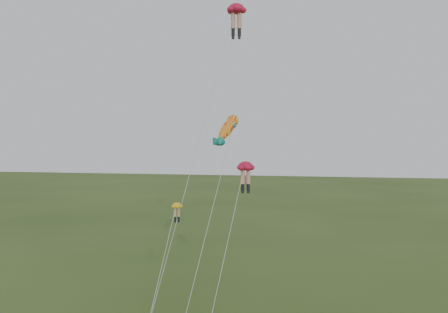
# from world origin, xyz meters

# --- Properties ---
(legs_kite_red_high) EXTENTS (5.11, 11.51, 24.06)m
(legs_kite_red_high) POSITION_xyz_m (1.35, 10.62, 23.14)
(legs_kite_red_high) COLOR #B81233
(legs_kite_red_high) RESTS_ON ground
(legs_kite_red_mid) EXTENTS (2.35, 8.85, 12.15)m
(legs_kite_red_mid) POSITION_xyz_m (2.88, 5.70, 11.41)
(legs_kite_red_mid) COLOR #B81233
(legs_kite_red_mid) RESTS_ON ground
(legs_kite_yellow) EXTENTS (1.05, 7.34, 9.55)m
(legs_kite_yellow) POSITION_xyz_m (-1.26, 2.96, 8.46)
(legs_kite_yellow) COLOR gold
(legs_kite_yellow) RESTS_ON ground
(fish_kite) EXTENTS (2.58, 10.70, 15.69)m
(fish_kite) POSITION_xyz_m (1.23, 8.24, 14.38)
(fish_kite) COLOR yellow
(fish_kite) RESTS_ON ground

